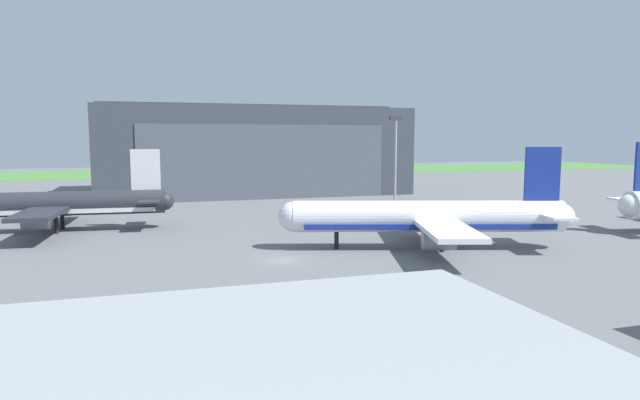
# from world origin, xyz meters

# --- Properties ---
(ground_plane) EXTENTS (440.00, 440.00, 0.00)m
(ground_plane) POSITION_xyz_m (0.00, 0.00, 0.00)
(ground_plane) COLOR slate
(grass_field_strip) EXTENTS (440.00, 56.00, 0.08)m
(grass_field_strip) POSITION_xyz_m (0.00, 166.49, 0.04)
(grass_field_strip) COLOR #4C873C
(grass_field_strip) RESTS_ON ground_plane
(maintenance_hangar) EXTENTS (74.26, 39.88, 22.44)m
(maintenance_hangar) POSITION_xyz_m (11.30, 82.37, 10.76)
(maintenance_hangar) COLOR #383D47
(maintenance_hangar) RESTS_ON ground_plane
(airliner_far_left) EXTENTS (36.36, 28.94, 12.26)m
(airliner_far_left) POSITION_xyz_m (-28.75, 29.19, 4.06)
(airliner_far_left) COLOR #282B33
(airliner_far_left) RESTS_ON ground_plane
(airliner_near_right) EXTENTS (36.00, 29.61, 12.86)m
(airliner_near_right) POSITION_xyz_m (19.03, 1.14, 3.98)
(airliner_near_right) COLOR white
(airliner_near_right) RESTS_ON ground_plane
(stair_truck) EXTENTS (4.53, 4.77, 2.14)m
(stair_truck) POSITION_xyz_m (54.75, 26.59, 1.15)
(stair_truck) COLOR silver
(stair_truck) RESTS_ON ground_plane
(apron_light_mast) EXTENTS (2.40, 0.50, 17.92)m
(apron_light_mast) POSITION_xyz_m (28.50, 30.96, 10.57)
(apron_light_mast) COLOR #99999E
(apron_light_mast) RESTS_ON ground_plane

